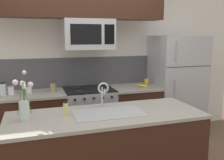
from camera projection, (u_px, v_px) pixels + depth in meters
name	position (u px, v px, depth m)	size (l,w,h in m)	color
rear_partition	(101.00, 62.00, 4.27)	(5.20, 0.10, 2.60)	silver
splash_band	(84.00, 72.00, 4.15)	(3.45, 0.01, 0.48)	#4C4C51
back_counter_left	(33.00, 123.00, 3.71)	(1.00, 0.65, 0.91)	#381E14
back_counter_right	(134.00, 113.00, 4.20)	(0.79, 0.65, 0.91)	#381E14
stove_range	(89.00, 117.00, 3.97)	(0.76, 0.64, 0.93)	#A8AAAF
microwave	(88.00, 34.00, 3.72)	(0.74, 0.40, 0.44)	#A8AAAF
refrigerator	(176.00, 86.00, 4.39)	(0.85, 0.74, 1.74)	#A8AAAF
storage_jar_tall	(2.00, 89.00, 3.52)	(0.11, 0.11, 0.18)	silver
storage_jar_medium	(11.00, 90.00, 3.55)	(0.09, 0.09, 0.12)	silver
storage_jar_short	(29.00, 89.00, 3.64)	(0.09, 0.09, 0.12)	silver
storage_jar_squat	(53.00, 87.00, 3.74)	(0.09, 0.09, 0.15)	#997F5B
banana_bunch	(143.00, 86.00, 4.10)	(0.19, 0.12, 0.08)	yellow
coffee_tin	(146.00, 82.00, 4.23)	(0.08, 0.08, 0.11)	gold
island_counter	(107.00, 153.00, 2.77)	(2.11, 0.82, 0.91)	#381E14
kitchen_sink	(108.00, 119.00, 2.71)	(0.76, 0.43, 0.16)	#ADAFB5
sink_faucet	(103.00, 91.00, 2.86)	(0.14, 0.14, 0.31)	#B7BABF
dish_soap_bottle	(66.00, 109.00, 2.62)	(0.06, 0.05, 0.16)	#DBCC75
flower_vase	(24.00, 105.00, 2.46)	(0.19, 0.16, 0.49)	silver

